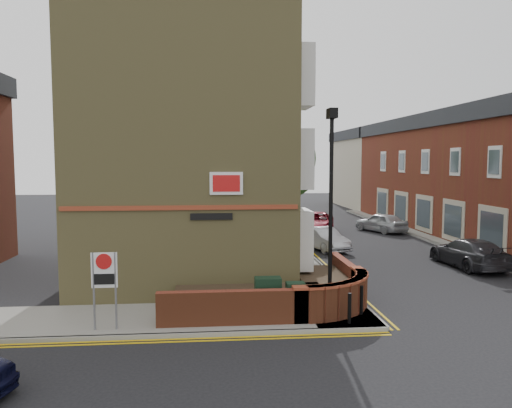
% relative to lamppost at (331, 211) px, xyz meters
% --- Properties ---
extents(ground, '(120.00, 120.00, 0.00)m').
position_rel_lamppost_xyz_m(ground, '(-1.60, -1.20, -3.34)').
color(ground, black).
rests_on(ground, ground).
extents(pavement_corner, '(13.00, 3.00, 0.12)m').
position_rel_lamppost_xyz_m(pavement_corner, '(-5.10, 0.30, -3.28)').
color(pavement_corner, gray).
rests_on(pavement_corner, ground).
extents(pavement_main, '(2.00, 32.00, 0.12)m').
position_rel_lamppost_xyz_m(pavement_main, '(0.40, 14.80, -3.28)').
color(pavement_main, gray).
rests_on(pavement_main, ground).
extents(pavement_far, '(4.00, 40.00, 0.12)m').
position_rel_lamppost_xyz_m(pavement_far, '(11.40, 11.80, -3.28)').
color(pavement_far, gray).
rests_on(pavement_far, ground).
extents(kerb_side, '(13.00, 0.15, 0.12)m').
position_rel_lamppost_xyz_m(kerb_side, '(-5.10, -1.20, -3.28)').
color(kerb_side, gray).
rests_on(kerb_side, ground).
extents(kerb_main_near, '(0.15, 32.00, 0.12)m').
position_rel_lamppost_xyz_m(kerb_main_near, '(1.40, 14.80, -3.28)').
color(kerb_main_near, gray).
rests_on(kerb_main_near, ground).
extents(kerb_main_far, '(0.15, 40.00, 0.12)m').
position_rel_lamppost_xyz_m(kerb_main_far, '(9.40, 11.80, -3.28)').
color(kerb_main_far, gray).
rests_on(kerb_main_far, ground).
extents(yellow_lines_side, '(13.00, 0.28, 0.01)m').
position_rel_lamppost_xyz_m(yellow_lines_side, '(-5.10, -1.45, -3.34)').
color(yellow_lines_side, gold).
rests_on(yellow_lines_side, ground).
extents(yellow_lines_main, '(0.28, 32.00, 0.01)m').
position_rel_lamppost_xyz_m(yellow_lines_main, '(1.65, 14.80, -3.34)').
color(yellow_lines_main, gold).
rests_on(yellow_lines_main, ground).
extents(corner_building, '(8.95, 10.40, 13.60)m').
position_rel_lamppost_xyz_m(corner_building, '(-4.44, 6.80, 2.88)').
color(corner_building, '#91844D').
rests_on(corner_building, ground).
extents(garden_wall, '(6.80, 6.00, 1.20)m').
position_rel_lamppost_xyz_m(garden_wall, '(-1.60, 1.30, -3.34)').
color(garden_wall, brown).
rests_on(garden_wall, ground).
extents(lamppost, '(0.25, 0.50, 6.30)m').
position_rel_lamppost_xyz_m(lamppost, '(0.00, 0.00, 0.00)').
color(lamppost, black).
rests_on(lamppost, pavement_corner).
extents(utility_cabinet_large, '(0.80, 0.45, 1.20)m').
position_rel_lamppost_xyz_m(utility_cabinet_large, '(-1.90, 0.10, -2.62)').
color(utility_cabinet_large, black).
rests_on(utility_cabinet_large, pavement_corner).
extents(utility_cabinet_small, '(0.55, 0.40, 1.10)m').
position_rel_lamppost_xyz_m(utility_cabinet_small, '(-1.10, -0.20, -2.67)').
color(utility_cabinet_small, black).
rests_on(utility_cabinet_small, pavement_corner).
extents(bollard_near, '(0.11, 0.11, 0.90)m').
position_rel_lamppost_xyz_m(bollard_near, '(0.40, -0.80, -2.77)').
color(bollard_near, black).
rests_on(bollard_near, pavement_corner).
extents(bollard_far, '(0.11, 0.11, 0.90)m').
position_rel_lamppost_xyz_m(bollard_far, '(1.00, -0.00, -2.77)').
color(bollard_far, black).
rests_on(bollard_far, pavement_corner).
extents(zone_sign, '(0.72, 0.07, 2.20)m').
position_rel_lamppost_xyz_m(zone_sign, '(-6.60, -0.70, -1.70)').
color(zone_sign, slate).
rests_on(zone_sign, pavement_corner).
extents(far_terrace, '(5.40, 30.40, 8.00)m').
position_rel_lamppost_xyz_m(far_terrace, '(12.90, 15.80, 0.70)').
color(far_terrace, brown).
rests_on(far_terrace, ground).
extents(far_terrace_cream, '(5.40, 12.40, 8.00)m').
position_rel_lamppost_xyz_m(far_terrace_cream, '(12.90, 36.80, 0.71)').
color(far_terrace_cream, '#BFB99D').
rests_on(far_terrace_cream, ground).
extents(tree_near, '(3.64, 3.65, 6.70)m').
position_rel_lamppost_xyz_m(tree_near, '(0.40, 12.85, 1.36)').
color(tree_near, '#382B1E').
rests_on(tree_near, pavement_main).
extents(tree_mid, '(4.03, 4.03, 7.42)m').
position_rel_lamppost_xyz_m(tree_mid, '(0.40, 20.85, 1.85)').
color(tree_mid, '#382B1E').
rests_on(tree_mid, pavement_main).
extents(tree_far, '(3.81, 3.81, 7.00)m').
position_rel_lamppost_xyz_m(tree_far, '(0.40, 28.85, 1.57)').
color(tree_far, '#382B1E').
rests_on(tree_far, pavement_main).
extents(traffic_light_assembly, '(0.20, 0.16, 4.20)m').
position_rel_lamppost_xyz_m(traffic_light_assembly, '(0.80, 23.80, -0.56)').
color(traffic_light_assembly, black).
rests_on(traffic_light_assembly, pavement_main).
extents(silver_car_near, '(2.36, 3.92, 1.22)m').
position_rel_lamppost_xyz_m(silver_car_near, '(2.51, 11.74, -2.73)').
color(silver_car_near, '#AEAFB6').
rests_on(silver_car_near, ground).
extents(red_car_main, '(3.49, 5.48, 1.41)m').
position_rel_lamppost_xyz_m(red_car_main, '(3.40, 17.96, -2.64)').
color(red_car_main, maroon).
rests_on(red_car_main, ground).
extents(grey_car_far, '(2.13, 4.70, 1.33)m').
position_rel_lamppost_xyz_m(grey_car_far, '(8.11, 6.80, -2.68)').
color(grey_car_far, '#27272B').
rests_on(grey_car_far, ground).
extents(silver_car_far, '(3.07, 4.21, 1.33)m').
position_rel_lamppost_xyz_m(silver_car_far, '(7.96, 18.12, -2.68)').
color(silver_car_far, '#B0B3B8').
rests_on(silver_car_far, ground).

